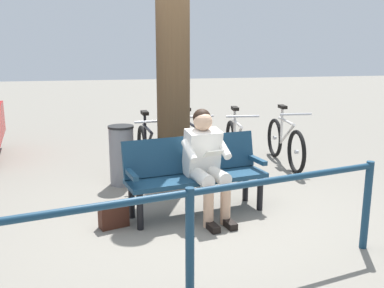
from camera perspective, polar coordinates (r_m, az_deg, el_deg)
ground_plane at (r=4.97m, az=-0.08°, el=-9.45°), size 40.00×40.00×0.00m
bench at (r=4.95m, az=0.34°, el=-3.31°), size 1.66×0.78×0.87m
person_reading at (r=4.79m, az=1.82°, el=-1.92°), size 0.54×0.81×1.20m
handbag at (r=4.73m, az=-10.21°, el=-9.27°), size 0.33×0.23×0.24m
tree_trunk at (r=5.78m, az=-2.49°, el=10.67°), size 0.44×0.44×3.33m
litter_bin at (r=6.03m, az=-9.17°, el=-1.45°), size 0.35×0.35×0.82m
bicycle_silver at (r=7.12m, az=12.04°, el=0.19°), size 0.48×1.68×0.94m
bicycle_purple at (r=6.81m, az=5.83°, el=-0.16°), size 0.48×1.68×0.94m
bicycle_red at (r=6.74m, az=-0.30°, el=-0.23°), size 0.48×1.68×0.94m
bicycle_orange at (r=6.38m, az=-5.81°, el=-1.06°), size 0.48×1.68×0.94m
railing_fence at (r=3.33m, az=-0.29°, el=-9.70°), size 3.59×0.88×0.85m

